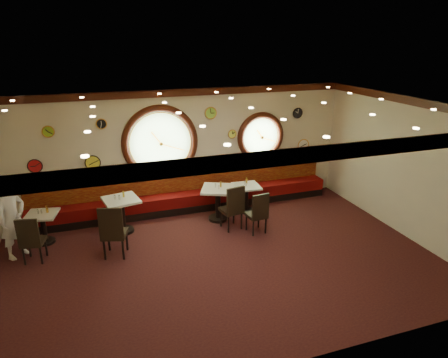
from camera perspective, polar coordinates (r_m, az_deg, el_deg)
floor at (r=8.56m, az=-0.73°, el=-11.53°), size 9.00×6.00×0.00m
ceiling at (r=7.42m, az=-0.84°, el=10.10°), size 9.00×6.00×0.02m
wall_back at (r=10.60m, az=-5.81°, el=4.10°), size 9.00×0.02×3.20m
wall_front at (r=5.37m, az=9.40°, el=-12.56°), size 9.00×0.02×3.20m
wall_right at (r=10.10m, az=24.30°, el=1.62°), size 0.02×6.00×3.20m
molding_back at (r=10.24m, az=-6.04°, el=12.19°), size 9.00×0.10×0.18m
molding_front at (r=4.78m, az=10.12°, el=3.23°), size 9.00×0.10×0.18m
molding_right at (r=9.75m, az=25.34°, el=10.05°), size 0.10×6.00×0.18m
banquette_base at (r=10.84m, az=-5.20°, el=-3.93°), size 8.00×0.55×0.20m
banquette_seat at (r=10.75m, az=-5.24°, el=-2.71°), size 8.00×0.55×0.30m
banquette_back at (r=10.80m, az=-5.58°, el=-0.32°), size 8.00×0.10×0.55m
porthole_left_glass at (r=10.42m, az=-9.08°, el=5.10°), size 1.66×0.02×1.66m
porthole_left_frame at (r=10.40m, az=-9.06°, el=5.09°), size 1.98×0.18×1.98m
porthole_left_ring at (r=10.37m, az=-9.03°, el=5.05°), size 1.61×0.03×1.61m
porthole_right_glass at (r=11.22m, az=5.22°, el=6.06°), size 1.10×0.02×1.10m
porthole_right_frame at (r=11.20m, az=5.25°, el=6.04°), size 1.38×0.18×1.38m
porthole_right_ring at (r=11.18m, az=5.31°, el=6.01°), size 1.09×0.03×1.09m
wall_clock_0 at (r=11.87m, az=11.24°, el=4.79°), size 0.34×0.03×0.34m
wall_clock_1 at (r=10.35m, az=-18.24°, el=2.22°), size 0.36×0.03×0.36m
wall_clock_2 at (r=10.12m, az=-17.11°, el=7.54°), size 0.24×0.03×0.24m
wall_clock_3 at (r=10.44m, az=-15.88°, el=0.89°), size 0.20×0.03×0.20m
wall_clock_4 at (r=10.84m, az=1.18°, el=6.47°), size 0.22×0.03×0.22m
wall_clock_5 at (r=10.42m, az=-25.40°, el=1.69°), size 0.32×0.03×0.32m
wall_clock_6 at (r=11.54m, az=10.46°, el=9.26°), size 0.28×0.03×0.28m
wall_clock_7 at (r=10.88m, az=-1.33°, el=2.43°), size 0.24×0.03×0.24m
wall_clock_8 at (r=10.53m, az=-1.91°, el=9.41°), size 0.30×0.03×0.30m
wall_clock_9 at (r=10.18m, az=-23.82°, el=6.22°), size 0.26×0.03×0.26m
table_a at (r=9.88m, az=-24.41°, el=-5.94°), size 0.77×0.77×0.72m
table_b at (r=9.76m, az=-14.37°, el=-4.47°), size 0.91×0.91×0.85m
table_c at (r=10.08m, az=-0.87°, el=-2.99°), size 1.04×1.04×0.86m
table_d at (r=10.60m, az=3.20°, el=-2.30°), size 0.72×0.72×0.74m
chair_a at (r=9.09m, az=-25.91°, el=-7.49°), size 0.51×0.51×0.64m
chair_b at (r=8.65m, az=-15.60°, el=-6.84°), size 0.62×0.62×0.73m
chair_c at (r=9.53m, az=1.36°, el=-3.75°), size 0.55×0.55×0.69m
chair_d at (r=9.40m, az=4.93°, el=-4.53°), size 0.48×0.48×0.64m
condiment_a_salt at (r=9.79m, az=-25.05°, el=-4.25°), size 0.04×0.04×0.11m
condiment_b_salt at (r=9.63m, az=-15.33°, el=-2.51°), size 0.04×0.04×0.11m
condiment_c_salt at (r=9.98m, az=-1.23°, el=-0.95°), size 0.04×0.04×0.10m
condiment_d_salt at (r=10.52m, az=2.97°, el=-0.54°), size 0.04×0.04×0.11m
condiment_a_pepper at (r=9.78m, az=-24.64°, el=-4.25°), size 0.03×0.03×0.09m
condiment_b_pepper at (r=9.58m, az=-14.74°, el=-2.57°), size 0.04×0.04×0.11m
condiment_c_pepper at (r=9.88m, az=-0.75°, el=-1.20°), size 0.03×0.03×0.09m
condiment_d_pepper at (r=10.43m, az=3.18°, el=-0.75°), size 0.04×0.04×0.10m
condiment_a_bottle at (r=9.76m, az=-23.96°, el=-3.94°), size 0.05×0.05×0.17m
condiment_b_bottle at (r=9.71m, az=-14.17°, el=-2.09°), size 0.05×0.05×0.15m
condiment_c_bottle at (r=10.00m, az=-0.47°, el=-0.75°), size 0.05×0.05×0.15m
condiment_d_bottle at (r=10.59m, az=3.22°, el=-0.21°), size 0.06×0.06×0.18m
waiter at (r=9.41m, az=-27.98°, el=-5.08°), size 0.73×0.74×1.72m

